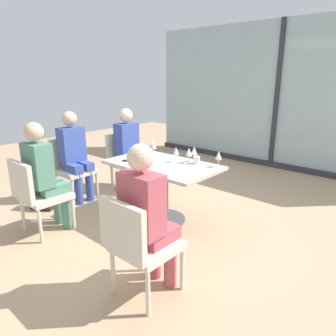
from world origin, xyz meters
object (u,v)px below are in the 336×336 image
Objects in this scene: person_front_right at (148,213)px; wine_glass_4 at (219,156)px; wine_glass_0 at (154,145)px; wine_glass_3 at (189,152)px; person_far_left at (130,146)px; chair_front_right at (138,242)px; chair_far_left at (125,158)px; wine_glass_2 at (152,143)px; chair_front_left at (37,192)px; dining_table_main at (163,179)px; wine_glass_1 at (194,151)px; chair_side_end at (72,165)px; wine_glass_5 at (176,151)px; person_front_left at (44,173)px; coffee_cup at (197,160)px; cell_phone_on_table at (128,161)px; person_side_end at (75,152)px; handbag_0 at (42,199)px.

wine_glass_4 is (-0.23, 1.36, 0.16)m from person_front_right.
wine_glass_3 is (0.57, 0.00, 0.00)m from wine_glass_0.
wine_glass_4 is (1.66, -0.15, 0.16)m from person_far_left.
chair_front_right is 1.00× the size of chair_far_left.
wine_glass_4 is at bearing 98.74° from chair_front_right.
chair_front_left is at bearing -102.30° from wine_glass_2.
dining_table_main is 0.45m from wine_glass_3.
chair_front_left is 1.84m from wine_glass_1.
wine_glass_1 reaches higher than chair_side_end.
wine_glass_5 reaches higher than dining_table_main.
wine_glass_0 reaches higher than dining_table_main.
wine_glass_2 reaches higher than chair_front_left.
wine_glass_4 is at bearing 44.64° from person_front_left.
person_far_left reaches higher than wine_glass_0.
wine_glass_5 is (1.56, 0.46, 0.37)m from chair_side_end.
chair_front_left is 9.67× the size of coffee_cup.
person_front_left is at bearing 90.00° from chair_front_left.
wine_glass_3 is (1.71, 0.52, 0.37)m from chair_side_end.
person_far_left is (-1.88, 1.51, 0.00)m from person_front_right.
wine_glass_2 is 0.80m from coffee_cup.
wine_glass_4 is at bearing -4.90° from chair_far_left.
wine_glass_1 is at bearing -0.70° from wine_glass_2.
cell_phone_on_table is at bearing -42.80° from person_far_left.
chair_front_left is 4.70× the size of wine_glass_3.
chair_side_end is 0.23m from person_side_end.
wine_glass_3 is at bearing -8.58° from wine_glass_2.
chair_front_right is 4.70× the size of wine_glass_2.
chair_front_left is at bearing -73.52° from cell_phone_on_table.
person_front_right is 2.32m from handbag_0.
wine_glass_4 reaches higher than chair_side_end.
wine_glass_1 is 0.80m from cell_phone_on_table.
coffee_cup is (-0.26, -0.05, -0.09)m from wine_glass_4.
person_front_right is (2.18, -0.75, 0.00)m from person_side_end.
wine_glass_0 is (-1.14, 1.37, 0.37)m from chair_front_right.
chair_front_right is 2.35m from person_side_end.
chair_side_end is at bearing 161.81° from person_front_right.
coffee_cup is (-0.49, 1.42, 0.28)m from chair_front_right.
person_front_left is 6.81× the size of wine_glass_3.
person_far_left reaches higher than wine_glass_2.
chair_side_end and chair_front_right have the same top height.
person_front_left and person_front_right have the same top height.
dining_table_main is 9.23× the size of cell_phone_on_table.
person_front_left is (0.39, -1.51, 0.20)m from chair_far_left.
wine_glass_0 is at bearing 24.25° from chair_side_end.
wine_glass_5 is 1.94m from handbag_0.
person_far_left reaches higher than handbag_0.
person_front_right is 1.42m from wine_glass_5.
wine_glass_3 is at bearing -157.57° from coffee_cup.
chair_far_left is at bearing 140.88° from chair_front_right.
chair_front_right is (2.29, -0.86, 0.00)m from chair_side_end.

